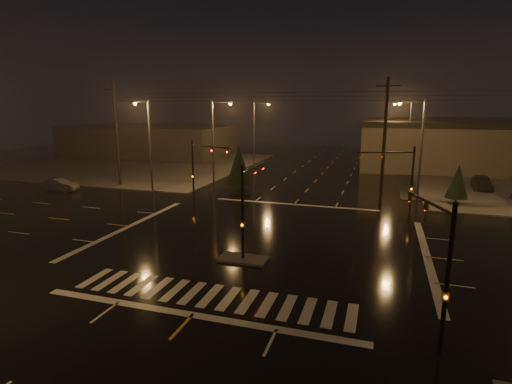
# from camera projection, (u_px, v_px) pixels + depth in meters

# --- Properties ---
(ground) EXTENTS (140.00, 140.00, 0.00)m
(ground) POSITION_uv_depth(u_px,v_px,m) (261.00, 240.00, 28.58)
(ground) COLOR black
(ground) RESTS_ON ground
(sidewalk_nw) EXTENTS (36.00, 36.00, 0.12)m
(sidewalk_nw) POSITION_uv_depth(u_px,v_px,m) (139.00, 164.00, 65.35)
(sidewalk_nw) COLOR #4E4B45
(sidewalk_nw) RESTS_ON ground
(median_island) EXTENTS (3.00, 1.60, 0.15)m
(median_island) POSITION_uv_depth(u_px,v_px,m) (243.00, 259.00, 24.83)
(median_island) COLOR #4E4B45
(median_island) RESTS_ON ground
(crosswalk) EXTENTS (15.00, 2.60, 0.01)m
(crosswalk) POSITION_uv_depth(u_px,v_px,m) (210.00, 296.00, 20.19)
(crosswalk) COLOR beige
(crosswalk) RESTS_ON ground
(stop_bar_near) EXTENTS (16.00, 0.50, 0.01)m
(stop_bar_near) POSITION_uv_depth(u_px,v_px,m) (192.00, 315.00, 18.33)
(stop_bar_near) COLOR beige
(stop_bar_near) RESTS_ON ground
(stop_bar_far) EXTENTS (16.00, 0.50, 0.01)m
(stop_bar_far) POSITION_uv_depth(u_px,v_px,m) (294.00, 204.00, 38.83)
(stop_bar_far) COLOR beige
(stop_bar_far) RESTS_ON ground
(commercial_block) EXTENTS (30.00, 18.00, 5.60)m
(commercial_block) POSITION_uv_depth(u_px,v_px,m) (151.00, 140.00, 77.42)
(commercial_block) COLOR #403A38
(commercial_block) RESTS_ON ground
(signal_mast_median) EXTENTS (0.25, 4.59, 6.00)m
(signal_mast_median) POSITION_uv_depth(u_px,v_px,m) (247.00, 198.00, 24.92)
(signal_mast_median) COLOR black
(signal_mast_median) RESTS_ON ground
(signal_mast_ne) EXTENTS (4.84, 1.86, 6.00)m
(signal_mast_ne) POSITION_uv_depth(u_px,v_px,m) (401.00, 172.00, 34.42)
(signal_mast_ne) COLOR black
(signal_mast_ne) RESTS_ON ground
(signal_mast_nw) EXTENTS (4.84, 1.86, 6.00)m
(signal_mast_nw) POSITION_uv_depth(u_px,v_px,m) (200.00, 163.00, 40.01)
(signal_mast_nw) COLOR black
(signal_mast_nw) RESTS_ON ground
(signal_mast_se) EXTENTS (1.55, 3.87, 6.00)m
(signal_mast_se) POSITION_uv_depth(u_px,v_px,m) (439.00, 254.00, 15.70)
(signal_mast_se) COLOR black
(signal_mast_se) RESTS_ON ground
(streetlight_1) EXTENTS (2.77, 0.32, 10.00)m
(streetlight_1) POSITION_uv_depth(u_px,v_px,m) (215.00, 137.00, 47.41)
(streetlight_1) COLOR #38383A
(streetlight_1) RESTS_ON ground
(streetlight_2) EXTENTS (2.77, 0.32, 10.00)m
(streetlight_2) POSITION_uv_depth(u_px,v_px,m) (256.00, 129.00, 62.32)
(streetlight_2) COLOR #38383A
(streetlight_2) RESTS_ON ground
(streetlight_3) EXTENTS (2.77, 0.32, 10.00)m
(streetlight_3) POSITION_uv_depth(u_px,v_px,m) (418.00, 143.00, 38.97)
(streetlight_3) COLOR #38383A
(streetlight_3) RESTS_ON ground
(streetlight_4) EXTENTS (2.77, 0.32, 10.00)m
(streetlight_4) POSITION_uv_depth(u_px,v_px,m) (407.00, 131.00, 57.61)
(streetlight_4) COLOR #38383A
(streetlight_4) RESTS_ON ground
(streetlight_5) EXTENTS (0.32, 2.77, 10.00)m
(streetlight_5) POSITION_uv_depth(u_px,v_px,m) (148.00, 140.00, 42.48)
(streetlight_5) COLOR #38383A
(streetlight_5) RESTS_ON ground
(utility_pole_0) EXTENTS (2.20, 0.32, 12.00)m
(utility_pole_0) POSITION_uv_depth(u_px,v_px,m) (117.00, 134.00, 46.80)
(utility_pole_0) COLOR black
(utility_pole_0) RESTS_ON ground
(utility_pole_1) EXTENTS (2.20, 0.32, 12.00)m
(utility_pole_1) POSITION_uv_depth(u_px,v_px,m) (384.00, 141.00, 37.97)
(utility_pole_1) COLOR black
(utility_pole_1) RESTS_ON ground
(conifer_0) EXTENTS (2.07, 2.07, 3.93)m
(conifer_0) POSITION_uv_depth(u_px,v_px,m) (458.00, 181.00, 38.17)
(conifer_0) COLOR black
(conifer_0) RESTS_ON ground
(conifer_3) EXTENTS (2.83, 2.83, 5.11)m
(conifer_3) POSITION_uv_depth(u_px,v_px,m) (239.00, 165.00, 44.76)
(conifer_3) COLOR black
(conifer_3) RESTS_ON ground
(car_parked) EXTENTS (2.34, 5.09, 1.69)m
(car_parked) POSITION_uv_depth(u_px,v_px,m) (482.00, 182.00, 45.47)
(car_parked) COLOR black
(car_parked) RESTS_ON ground
(car_crossing) EXTENTS (4.39, 2.00, 1.40)m
(car_crossing) POSITION_uv_depth(u_px,v_px,m) (59.00, 185.00, 44.85)
(car_crossing) COLOR slate
(car_crossing) RESTS_ON ground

